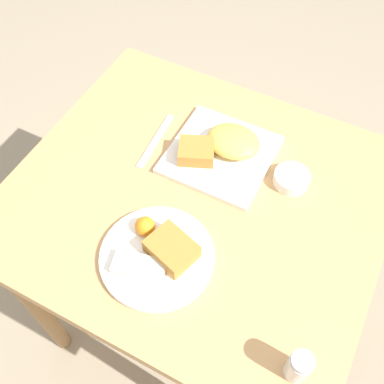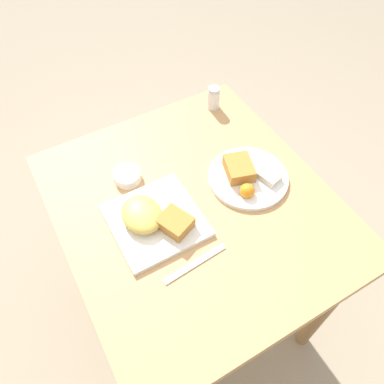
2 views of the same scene
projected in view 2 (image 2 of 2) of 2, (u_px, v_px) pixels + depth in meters
The scene contains 7 objects.
ground_plane at pixel (194, 302), 1.68m from camera, with size 8.00×8.00×0.00m, color gray.
dining_table at pixel (195, 224), 1.16m from camera, with size 0.85×0.75×0.77m.
plate_square_near at pixel (153, 218), 1.02m from camera, with size 0.24×0.24×0.06m.
plate_oval_far at pixel (247, 176), 1.12m from camera, with size 0.24×0.24×0.05m.
sauce_ramekin at pixel (127, 176), 1.12m from camera, with size 0.08×0.08×0.03m.
salt_shaker at pixel (214, 99), 1.30m from camera, with size 0.04×0.04×0.08m.
butter_knife at pixel (195, 264), 0.96m from camera, with size 0.03×0.19×0.00m.
Camera 2 is at (0.54, -0.32, 1.64)m, focal length 35.00 mm.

